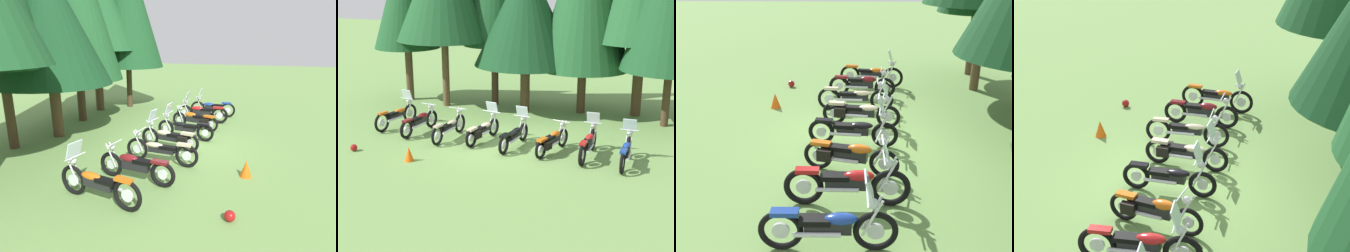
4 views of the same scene
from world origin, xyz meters
TOP-DOWN VIEW (x-y plane):
  - ground_plane at (0.00, 0.00)m, footprint 80.00×80.00m
  - motorcycle_0 at (-4.55, 0.58)m, footprint 0.70×2.35m
  - motorcycle_1 at (-3.30, 0.21)m, footprint 0.67×2.28m
  - motorcycle_2 at (-1.93, -0.02)m, footprint 0.76×2.36m
  - motorcycle_3 at (-0.65, 0.09)m, footprint 0.80×2.20m
  - motorcycle_4 at (0.64, -0.06)m, footprint 0.66×2.27m
  - motorcycle_5 at (2.03, -0.18)m, footprint 0.86×2.11m
  - motorcycle_6 at (3.28, -0.16)m, footprint 0.62×2.40m
  - motorcycle_7 at (4.55, -0.43)m, footprint 0.61×2.23m
  - pine_tree_3 at (-0.61, 4.75)m, footprint 4.43×4.43m
  - pine_tree_5 at (4.10, 5.67)m, footprint 4.24×4.24m
  - pine_tree_6 at (5.38, 4.48)m, footprint 3.84×3.84m
  - traffic_cone at (-2.10, -2.58)m, footprint 0.32×0.32m
  - dropped_helmet at (-4.39, -2.43)m, footprint 0.24×0.24m

SIDE VIEW (x-z plane):
  - ground_plane at x=0.00m, z-range 0.00..0.00m
  - dropped_helmet at x=-4.39m, z-range 0.00..0.24m
  - traffic_cone at x=-2.10m, z-range 0.00..0.48m
  - motorcycle_2 at x=-1.93m, z-range -0.07..0.94m
  - motorcycle_5 at x=2.03m, z-range -0.05..0.93m
  - motorcycle_4 at x=0.64m, z-range -0.23..1.12m
  - motorcycle_3 at x=-0.65m, z-range -0.23..1.12m
  - motorcycle_1 at x=-3.30m, z-range -0.05..0.95m
  - motorcycle_7 at x=4.55m, z-range -0.22..1.15m
  - motorcycle_0 at x=-4.55m, z-range -0.22..1.17m
  - motorcycle_6 at x=3.28m, z-range -0.22..1.18m
  - pine_tree_3 at x=-0.61m, z-range 1.02..7.59m
  - pine_tree_6 at x=5.38m, z-range 1.12..9.86m
  - pine_tree_5 at x=4.10m, z-range 1.56..9.55m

